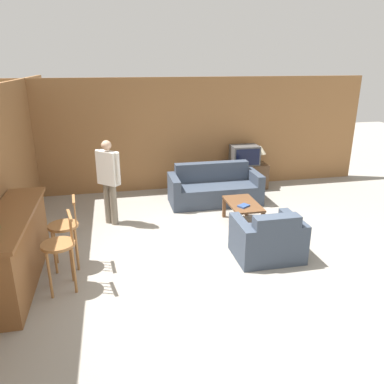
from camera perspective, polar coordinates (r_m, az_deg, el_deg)
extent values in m
plane|color=gray|center=(5.87, 3.74, -10.65)|extent=(24.00, 24.00, 0.00)
cube|color=olive|center=(8.88, -2.59, 8.71)|extent=(9.40, 0.08, 2.60)
cube|color=olive|center=(6.69, -26.69, 3.13)|extent=(0.08, 8.72, 2.60)
cube|color=brown|center=(5.70, -25.20, -8.06)|extent=(0.47, 2.18, 0.97)
cube|color=brown|center=(5.50, -25.95, -3.31)|extent=(0.55, 2.24, 0.05)
cylinder|color=#996638|center=(5.22, -19.76, -7.54)|extent=(0.51, 0.51, 0.04)
cylinder|color=#996638|center=(5.51, -21.07, -10.32)|extent=(0.04, 0.04, 0.65)
cylinder|color=#996638|center=(5.24, -20.86, -11.87)|extent=(0.04, 0.04, 0.65)
cylinder|color=#996638|center=(5.51, -17.90, -9.87)|extent=(0.04, 0.04, 0.65)
cylinder|color=#996638|center=(5.25, -17.50, -11.40)|extent=(0.04, 0.04, 0.65)
cylinder|color=#996638|center=(5.26, -18.12, -4.80)|extent=(0.02, 0.02, 0.34)
cylinder|color=#996638|center=(5.19, -18.01, -5.16)|extent=(0.02, 0.02, 0.34)
cylinder|color=#996638|center=(5.11, -17.90, -5.54)|extent=(0.02, 0.02, 0.34)
cylinder|color=#996638|center=(5.03, -17.78, -5.93)|extent=(0.02, 0.02, 0.34)
cube|color=#996638|center=(5.07, -18.17, -3.40)|extent=(0.11, 0.37, 0.04)
cylinder|color=#996638|center=(5.76, -19.05, -4.86)|extent=(0.47, 0.47, 0.04)
cylinder|color=#996638|center=(6.05, -20.12, -7.42)|extent=(0.04, 0.04, 0.65)
cylinder|color=#996638|center=(5.78, -20.20, -8.73)|extent=(0.04, 0.04, 0.65)
cylinder|color=#996638|center=(6.04, -17.23, -7.15)|extent=(0.04, 0.04, 0.65)
cylinder|color=#996638|center=(5.77, -17.17, -8.45)|extent=(0.04, 0.04, 0.65)
cylinder|color=#996638|center=(5.81, -17.43, -2.45)|extent=(0.02, 0.02, 0.34)
cylinder|color=#996638|center=(5.73, -17.41, -2.75)|extent=(0.02, 0.02, 0.34)
cylinder|color=#996638|center=(5.65, -17.40, -3.07)|extent=(0.02, 0.02, 0.34)
cylinder|color=#996638|center=(5.57, -17.38, -3.40)|extent=(0.02, 0.02, 0.34)
cube|color=#996638|center=(5.62, -17.60, -1.12)|extent=(0.07, 0.37, 0.04)
cube|color=#384251|center=(8.14, 3.51, -0.24)|extent=(1.64, 0.84, 0.42)
cube|color=#384251|center=(8.30, 3.00, 3.16)|extent=(1.64, 0.22, 0.41)
cube|color=#384251|center=(7.92, -2.75, 0.07)|extent=(0.16, 0.84, 0.65)
cube|color=#384251|center=(8.38, 9.46, 0.91)|extent=(0.16, 0.84, 0.65)
cube|color=#384251|center=(6.05, 11.33, -7.81)|extent=(0.69, 0.80, 0.42)
cube|color=#384251|center=(5.64, 12.74, -5.44)|extent=(0.69, 0.22, 0.39)
cube|color=#384251|center=(6.17, 15.07, -6.44)|extent=(0.16, 0.80, 0.63)
cube|color=#384251|center=(5.85, 7.51, -7.37)|extent=(0.16, 0.80, 0.63)
cube|color=brown|center=(7.03, 7.77, -1.77)|extent=(0.54, 0.93, 0.04)
cube|color=brown|center=(6.67, 7.01, -4.97)|extent=(0.06, 0.06, 0.40)
cube|color=brown|center=(6.83, 10.71, -4.58)|extent=(0.06, 0.06, 0.40)
cube|color=brown|center=(7.41, 4.92, -2.35)|extent=(0.06, 0.06, 0.40)
cube|color=brown|center=(7.55, 8.29, -2.07)|extent=(0.06, 0.06, 0.40)
cube|color=#513823|center=(9.16, 7.86, 2.41)|extent=(1.11, 0.51, 0.59)
cube|color=#4C4C4C|center=(9.02, 8.01, 5.61)|extent=(0.64, 0.45, 0.46)
cube|color=black|center=(8.81, 8.51, 5.26)|extent=(0.57, 0.01, 0.39)
cube|color=navy|center=(6.84, 7.88, -2.10)|extent=(0.25, 0.23, 0.03)
cylinder|color=brown|center=(9.21, 10.29, 4.38)|extent=(0.16, 0.16, 0.02)
cylinder|color=brown|center=(9.18, 10.33, 5.11)|extent=(0.03, 0.03, 0.22)
cone|color=beige|center=(9.14, 10.41, 6.36)|extent=(0.27, 0.27, 0.20)
cylinder|color=#756B5B|center=(7.25, -12.71, -1.67)|extent=(0.13, 0.13, 0.78)
cylinder|color=#756B5B|center=(7.15, -11.84, -1.89)|extent=(0.13, 0.13, 0.78)
cube|color=beige|center=(6.99, -12.68, 3.60)|extent=(0.43, 0.41, 0.62)
cylinder|color=beige|center=(7.14, -14.06, 4.03)|extent=(0.08, 0.08, 0.57)
cylinder|color=beige|center=(6.83, -11.26, 3.55)|extent=(0.08, 0.08, 0.57)
sphere|color=tan|center=(6.89, -12.93, 6.95)|extent=(0.18, 0.18, 0.18)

